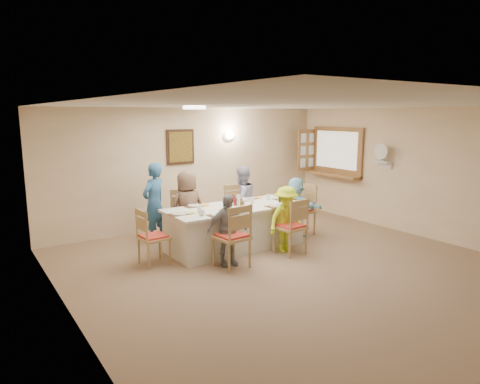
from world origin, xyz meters
TOP-DOWN VIEW (x-y plane):
  - ground at (0.00, 0.00)m, footprint 7.00×7.00m
  - room_walls at (0.00, 0.00)m, footprint 7.00×7.00m
  - wall_picture at (-0.30, 3.46)m, footprint 0.62×0.05m
  - wall_sconce at (0.90, 3.44)m, footprint 0.26×0.09m
  - ceiling_light at (-1.00, 1.50)m, footprint 0.36×0.36m
  - serving_hatch at (3.21, 2.40)m, footprint 0.06×1.50m
  - hatch_sill at (3.09, 2.40)m, footprint 0.30×1.50m
  - shutter_door at (2.95, 3.16)m, footprint 0.55×0.04m
  - fan_shelf at (3.13, 1.05)m, footprint 0.22×0.36m
  - desk_fan at (3.10, 1.05)m, footprint 0.30×0.30m
  - dining_table at (-0.17, 1.59)m, footprint 2.49×1.05m
  - chair_back_left at (-0.77, 2.39)m, footprint 0.56×0.56m
  - chair_back_right at (0.43, 2.39)m, footprint 0.50×0.50m
  - chair_front_left at (-0.77, 0.79)m, footprint 0.53×0.53m
  - chair_front_right at (0.43, 0.79)m, footprint 0.50×0.50m
  - chair_left_end at (-1.72, 1.59)m, footprint 0.47×0.47m
  - chair_right_end at (1.38, 1.59)m, footprint 0.51×0.51m
  - diner_back_left at (-0.77, 2.27)m, footprint 0.67×0.44m
  - diner_back_right at (0.43, 2.27)m, footprint 0.75×0.63m
  - diner_front_left at (-0.77, 0.91)m, footprint 0.75×0.47m
  - diner_front_right at (0.43, 0.91)m, footprint 0.83×0.57m
  - diner_right_end at (1.25, 1.59)m, footprint 1.20×0.71m
  - caregiver at (-1.22, 2.74)m, footprint 0.84×0.81m
  - placemat_fl at (-0.77, 1.17)m, footprint 0.36×0.27m
  - plate_fl at (-0.77, 1.17)m, footprint 0.24×0.24m
  - napkin_fl at (-0.59, 1.12)m, footprint 0.14×0.14m
  - placemat_fr at (0.43, 1.17)m, footprint 0.37×0.27m
  - plate_fr at (0.43, 1.17)m, footprint 0.24×0.24m
  - napkin_fr at (0.61, 1.12)m, footprint 0.15×0.15m
  - placemat_bl at (-0.77, 2.01)m, footprint 0.35×0.26m
  - plate_bl at (-0.77, 2.01)m, footprint 0.23×0.23m
  - napkin_bl at (-0.59, 1.96)m, footprint 0.14×0.14m
  - placemat_br at (0.43, 2.01)m, footprint 0.32×0.24m
  - plate_br at (0.43, 2.01)m, footprint 0.24×0.24m
  - napkin_br at (0.61, 1.96)m, footprint 0.13×0.13m
  - placemat_le at (-1.27, 1.59)m, footprint 0.34×0.25m
  - plate_le at (-1.27, 1.59)m, footprint 0.25×0.25m
  - napkin_le at (-1.09, 1.54)m, footprint 0.13×0.13m
  - placemat_re at (0.95, 1.59)m, footprint 0.37×0.27m
  - plate_re at (0.95, 1.59)m, footprint 0.23×0.23m
  - napkin_re at (1.13, 1.54)m, footprint 0.13×0.13m
  - teacup_a at (-1.01, 1.31)m, footprint 0.16×0.16m
  - teacup_b at (0.25, 2.13)m, footprint 0.13×0.13m
  - bowl_a at (-0.39, 1.35)m, footprint 0.35×0.35m
  - bowl_b at (0.20, 1.87)m, footprint 0.29×0.29m
  - condiment_ketchup at (-0.23, 1.58)m, footprint 0.11×0.11m
  - condiment_brown at (-0.16, 1.65)m, footprint 0.16×0.16m
  - condiment_malt at (-0.09, 1.53)m, footprint 0.16×0.16m
  - drinking_glass at (-0.32, 1.64)m, footprint 0.06×0.06m

SIDE VIEW (x-z plane):
  - ground at x=0.00m, z-range 0.00..0.00m
  - dining_table at x=-0.17m, z-range 0.00..0.76m
  - chair_left_end at x=-1.72m, z-range 0.00..0.93m
  - chair_back_right at x=0.43m, z-range 0.00..0.97m
  - chair_front_right at x=0.43m, z-range 0.00..0.98m
  - chair_back_left at x=-0.77m, z-range 0.00..0.99m
  - chair_right_end at x=1.38m, z-range 0.00..1.00m
  - chair_front_left at x=-0.77m, z-range 0.00..1.03m
  - diner_front_left at x=-0.77m, z-range 0.00..1.15m
  - diner_front_right at x=0.43m, z-range 0.00..1.16m
  - diner_right_end at x=1.25m, z-range 0.00..1.16m
  - diner_back_right at x=0.43m, z-range 0.00..1.36m
  - diner_back_left at x=-0.77m, z-range 0.00..1.37m
  - caregiver at x=-1.22m, z-range 0.00..1.49m
  - placemat_fl at x=-0.77m, z-range 0.76..0.77m
  - placemat_fr at x=0.43m, z-range 0.76..0.77m
  - placemat_bl at x=-0.77m, z-range 0.76..0.77m
  - placemat_br at x=0.43m, z-range 0.76..0.77m
  - placemat_le at x=-1.27m, z-range 0.76..0.77m
  - placemat_re at x=0.95m, z-range 0.76..0.77m
  - napkin_fl at x=-0.59m, z-range 0.77..0.77m
  - napkin_fr at x=0.61m, z-range 0.77..0.77m
  - napkin_bl at x=-0.59m, z-range 0.77..0.77m
  - napkin_br at x=0.61m, z-range 0.77..0.77m
  - napkin_le at x=-1.09m, z-range 0.77..0.77m
  - napkin_re at x=1.13m, z-range 0.77..0.77m
  - plate_fl at x=-0.77m, z-range 0.77..0.78m
  - plate_fr at x=0.43m, z-range 0.77..0.78m
  - plate_bl at x=-0.77m, z-range 0.77..0.78m
  - plate_br at x=0.43m, z-range 0.77..0.78m
  - plate_le at x=-1.27m, z-range 0.77..0.78m
  - plate_re at x=0.95m, z-range 0.77..0.78m
  - bowl_a at x=-0.39m, z-range 0.76..0.81m
  - bowl_b at x=0.20m, z-range 0.76..0.82m
  - teacup_b at x=0.25m, z-range 0.76..0.84m
  - teacup_a at x=-1.01m, z-range 0.76..0.84m
  - drinking_glass at x=-0.32m, z-range 0.77..0.86m
  - condiment_malt at x=-0.09m, z-range 0.76..0.91m
  - condiment_brown at x=-0.16m, z-range 0.76..0.97m
  - condiment_ketchup at x=-0.23m, z-range 0.76..1.00m
  - hatch_sill at x=3.09m, z-range 0.95..1.00m
  - fan_shelf at x=3.13m, z-range 1.39..1.41m
  - serving_hatch at x=3.21m, z-range 0.92..2.08m
  - shutter_door at x=2.95m, z-range 1.00..2.00m
  - room_walls at x=0.00m, z-range -1.99..5.01m
  - desk_fan at x=3.10m, z-range 1.41..1.69m
  - wall_picture at x=-0.30m, z-range 1.34..2.06m
  - wall_sconce at x=0.90m, z-range 1.81..1.99m
  - ceiling_light at x=-1.00m, z-range 2.45..2.50m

